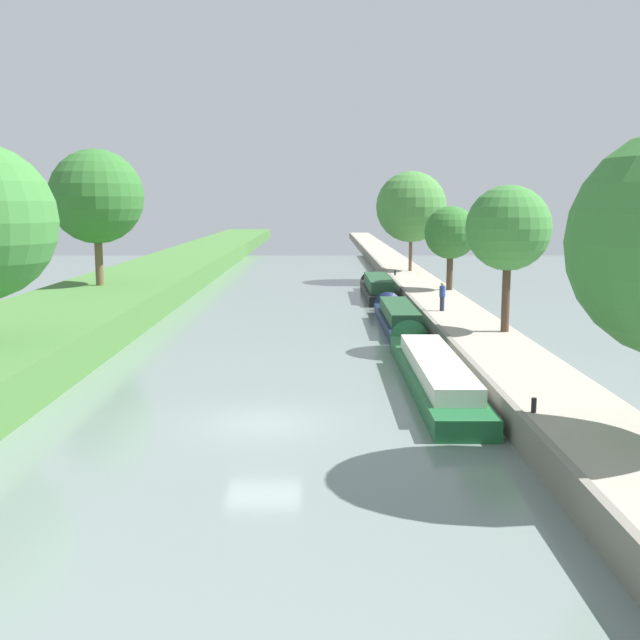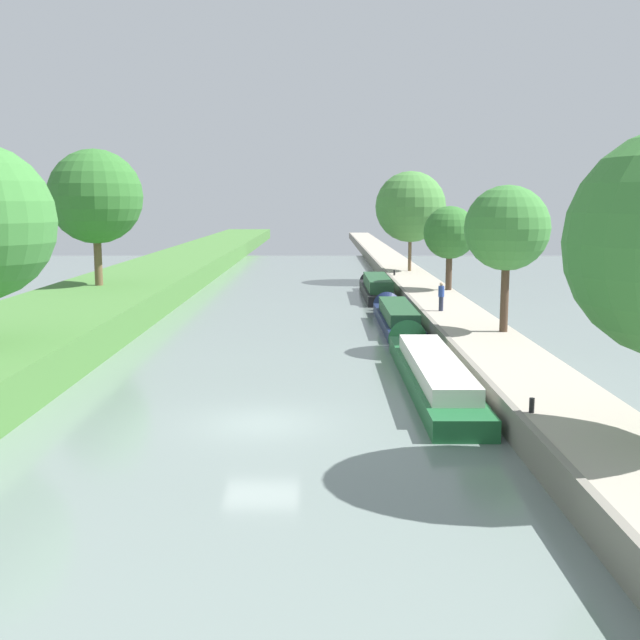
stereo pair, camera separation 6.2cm
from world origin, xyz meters
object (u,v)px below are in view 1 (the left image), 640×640
(narrowboat_green, at_px, (430,368))
(person_walking, at_px, (442,296))
(narrowboat_black, at_px, (376,288))
(mooring_bollard_far, at_px, (394,273))
(narrowboat_navy, at_px, (396,316))
(mooring_bollard_near, at_px, (533,405))

(narrowboat_green, relative_size, person_walking, 9.70)
(narrowboat_black, height_order, mooring_bollard_far, narrowboat_black)
(narrowboat_navy, distance_m, mooring_bollard_near, 23.34)
(mooring_bollard_near, relative_size, mooring_bollard_far, 1.00)
(person_walking, xyz_separation_m, mooring_bollard_far, (-0.64, 21.52, -0.65))
(narrowboat_green, relative_size, mooring_bollard_far, 35.79)
(narrowboat_black, relative_size, person_walking, 8.01)
(narrowboat_black, xyz_separation_m, mooring_bollard_near, (1.95, -37.46, 0.64))
(person_walking, height_order, mooring_bollard_far, person_walking)
(narrowboat_green, height_order, narrowboat_black, narrowboat_black)
(narrowboat_navy, height_order, person_walking, person_walking)
(narrowboat_navy, xyz_separation_m, narrowboat_black, (-0.15, 14.20, 0.11))
(person_walking, bearing_deg, mooring_bollard_far, 91.69)
(narrowboat_green, bearing_deg, mooring_bollard_far, 86.92)
(person_walking, distance_m, mooring_bollard_near, 21.66)
(narrowboat_navy, xyz_separation_m, mooring_bollard_far, (1.80, 19.90, 0.75))
(person_walking, bearing_deg, narrowboat_green, -100.79)
(mooring_bollard_near, bearing_deg, person_walking, 88.32)
(narrowboat_navy, bearing_deg, person_walking, -33.74)
(narrowboat_green, bearing_deg, narrowboat_black, 90.17)
(mooring_bollard_near, height_order, mooring_bollard_far, same)
(narrowboat_navy, bearing_deg, mooring_bollard_far, 84.84)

